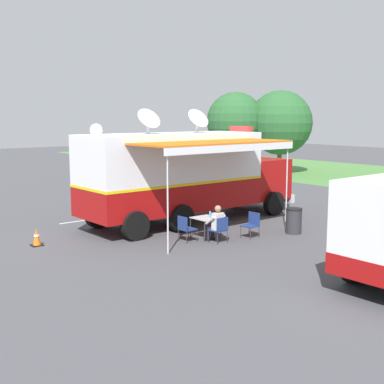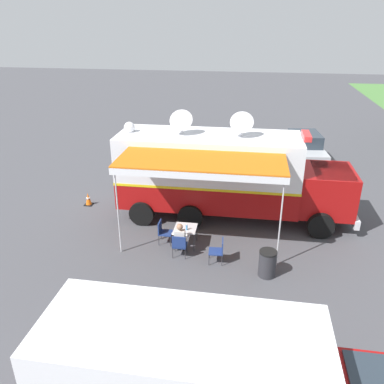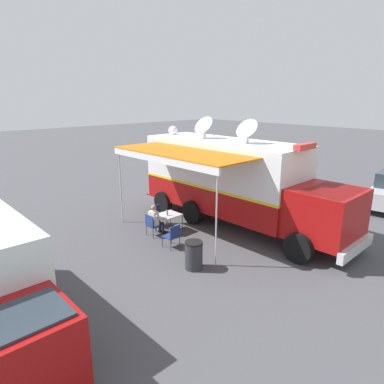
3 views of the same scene
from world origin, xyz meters
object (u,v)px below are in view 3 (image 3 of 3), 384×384
object	(u,v)px
seated_responder	(156,219)
traffic_cone	(151,189)
folding_chair_spare_by_truck	(173,235)
folding_table	(169,215)
command_truck	(235,180)
folding_chair_at_table	(152,224)
water_bottle	(167,213)
folding_chair_beside_table	(157,214)
trash_bin	(194,255)

from	to	relation	value
seated_responder	traffic_cone	world-z (taller)	seated_responder
folding_chair_spare_by_truck	folding_table	bearing A→B (deg)	-124.72
command_truck	folding_chair_at_table	size ratio (longest dim) A/B	10.94
folding_chair_at_table	folding_chair_spare_by_truck	xyz separation A→B (m)	(0.11, 1.38, 0.00)
command_truck	seated_responder	xyz separation A→B (m)	(3.15, -1.32, -1.30)
command_truck	seated_responder	bearing A→B (deg)	-22.66
traffic_cone	folding_table	bearing A→B (deg)	61.29
folding_chair_at_table	folding_table	bearing A→B (deg)	174.89
command_truck	traffic_cone	distance (m)	6.36
command_truck	water_bottle	bearing A→B (deg)	-23.57
traffic_cone	command_truck	bearing A→B (deg)	88.73
water_bottle	folding_chair_beside_table	distance (m)	0.99
folding_table	trash_bin	distance (m)	3.25
trash_bin	traffic_cone	world-z (taller)	trash_bin
folding_chair_spare_by_truck	seated_responder	xyz separation A→B (m)	(-0.30, -1.38, 0.14)
command_truck	water_bottle	size ratio (longest dim) A/B	42.47
folding_chair_at_table	seated_responder	size ratio (longest dim) A/B	0.70
folding_chair_spare_by_truck	traffic_cone	xyz separation A→B (m)	(-3.59, -6.20, -0.23)
folding_chair_beside_table	folding_chair_spare_by_truck	world-z (taller)	same
water_bottle	folding_chair_spare_by_truck	bearing A→B (deg)	58.40
folding_table	seated_responder	bearing A→B (deg)	-6.85
command_truck	trash_bin	distance (m)	4.54
folding_chair_at_table	traffic_cone	world-z (taller)	folding_chair_at_table
trash_bin	traffic_cone	bearing A→B (deg)	-117.59
command_truck	folding_table	bearing A→B (deg)	-26.05
water_bottle	trash_bin	world-z (taller)	water_bottle
folding_table	folding_chair_beside_table	distance (m)	0.87
trash_bin	traffic_cone	distance (m)	8.82
seated_responder	folding_chair_spare_by_truck	bearing A→B (deg)	77.88
traffic_cone	water_bottle	bearing A→B (deg)	60.35
command_truck	trash_bin	xyz separation A→B (m)	(3.95, 1.68, -1.49)
water_bottle	trash_bin	xyz separation A→B (m)	(1.26, 2.86, -0.38)
command_truck	seated_responder	size ratio (longest dim) A/B	7.61
folding_chair_beside_table	seated_responder	bearing A→B (deg)	49.66
water_bottle	seated_responder	size ratio (longest dim) A/B	0.18
folding_chair_beside_table	seated_responder	xyz separation A→B (m)	(0.66, 0.78, 0.14)
water_bottle	trash_bin	bearing A→B (deg)	66.20
folding_table	water_bottle	xyz separation A→B (m)	(0.15, 0.07, 0.16)
folding_chair_beside_table	trash_bin	world-z (taller)	trash_bin
command_truck	trash_bin	world-z (taller)	command_truck
water_bottle	traffic_cone	bearing A→B (deg)	-119.65
folding_chair_beside_table	seated_responder	size ratio (longest dim) A/B	0.70
water_bottle	folding_table	bearing A→B (deg)	-154.15
folding_chair_at_table	folding_chair_beside_table	distance (m)	1.15
seated_responder	trash_bin	size ratio (longest dim) A/B	1.37
folding_table	folding_chair_spare_by_truck	world-z (taller)	folding_chair_spare_by_truck
folding_chair_at_table	trash_bin	world-z (taller)	trash_bin
folding_chair_beside_table	folding_chair_spare_by_truck	bearing A→B (deg)	66.12
seated_responder	traffic_cone	xyz separation A→B (m)	(-3.29, -4.82, -0.37)
folding_table	traffic_cone	bearing A→B (deg)	-118.71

